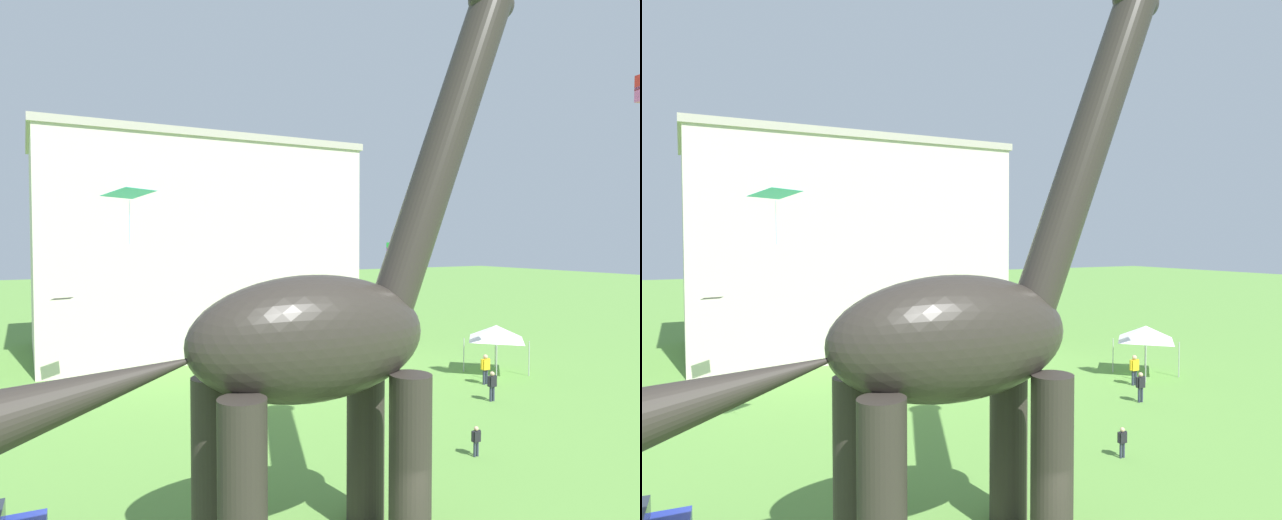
# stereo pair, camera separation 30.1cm
# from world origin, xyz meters

# --- Properties ---
(dinosaur_sculpture) EXTENTS (15.19, 3.22, 15.88)m
(dinosaur_sculpture) POSITION_xyz_m (-1.30, 3.00, 5.74)
(dinosaur_sculpture) COLOR #2D2823
(dinosaur_sculpture) RESTS_ON ground_plane
(person_photographer) EXTENTS (0.43, 0.19, 1.16)m
(person_photographer) POSITION_xyz_m (7.36, 6.04, 0.70)
(person_photographer) COLOR #2D3347
(person_photographer) RESTS_ON ground_plane
(person_vendor_side) EXTENTS (0.64, 0.28, 1.71)m
(person_vendor_side) POSITION_xyz_m (15.39, 13.58, 1.04)
(person_vendor_side) COLOR #2D3347
(person_vendor_side) RESTS_ON ground_plane
(person_watching_child) EXTENTS (0.57, 0.25, 1.53)m
(person_watching_child) POSITION_xyz_m (13.27, 10.99, 0.93)
(person_watching_child) COLOR #2D3347
(person_watching_child) RESTS_ON ground_plane
(festival_canopy_tent) EXTENTS (3.15, 3.15, 3.00)m
(festival_canopy_tent) POSITION_xyz_m (17.79, 15.10, 2.54)
(festival_canopy_tent) COLOR #B2B2B7
(festival_canopy_tent) RESTS_ON ground_plane
(kite_near_high) EXTENTS (2.03, 1.96, 2.02)m
(kite_near_high) POSITION_xyz_m (-4.22, 11.70, 9.92)
(kite_near_high) COLOR #19B2B7
(kite_high_right) EXTENTS (0.80, 0.80, 0.89)m
(kite_high_right) POSITION_xyz_m (17.66, 25.80, 7.58)
(kite_high_right) COLOR green
(kite_near_low) EXTENTS (1.12, 0.93, 0.16)m
(kite_near_low) POSITION_xyz_m (-5.91, 22.78, 5.11)
(kite_near_low) COLOR black
(background_building_block) EXTENTS (22.61, 14.12, 15.52)m
(background_building_block) POSITION_xyz_m (3.88, 33.24, 7.77)
(background_building_block) COLOR beige
(background_building_block) RESTS_ON ground_plane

